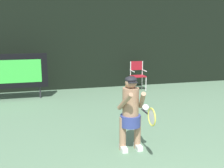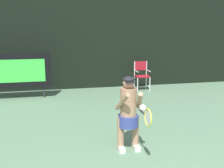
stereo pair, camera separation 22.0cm
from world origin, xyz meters
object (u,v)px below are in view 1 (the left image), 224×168
at_px(water_bottle, 126,88).
at_px(tennis_racket, 151,117).
at_px(scoreboard, 13,71).
at_px(umpire_chair, 138,74).
at_px(tennis_player, 131,111).

relative_size(water_bottle, tennis_racket, 0.44).
bearing_deg(tennis_racket, scoreboard, 112.71).
height_order(umpire_chair, water_bottle, umpire_chair).
distance_m(water_bottle, tennis_player, 4.84).
xyz_separation_m(scoreboard, tennis_racket, (2.67, -5.10, -0.09)).
bearing_deg(scoreboard, umpire_chair, 4.62).
bearing_deg(tennis_racket, tennis_player, 98.04).
distance_m(umpire_chair, tennis_racket, 5.74).
relative_size(scoreboard, tennis_player, 1.53).
bearing_deg(scoreboard, tennis_racket, -62.39).
height_order(scoreboard, tennis_player, scoreboard).
bearing_deg(tennis_player, umpire_chair, 68.42).
distance_m(scoreboard, water_bottle, 3.99).
height_order(tennis_player, tennis_racket, tennis_player).
xyz_separation_m(scoreboard, water_bottle, (3.90, 0.13, -0.82)).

